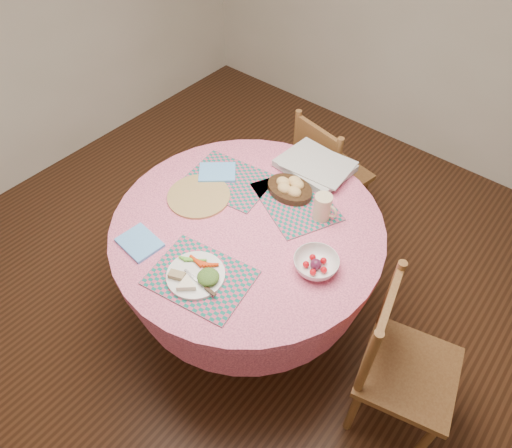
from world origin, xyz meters
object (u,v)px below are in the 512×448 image
(chair_back, at_px, (327,172))
(dinner_plate, at_px, (196,276))
(dining_table, at_px, (248,250))
(bread_bowl, at_px, (290,187))
(latte_mug, at_px, (323,207))
(fruit_bowl, at_px, (316,264))
(chair_right, at_px, (399,363))
(wicker_trivet, at_px, (199,196))

(chair_back, xyz_separation_m, dinner_plate, (0.13, -1.21, 0.33))
(dining_table, xyz_separation_m, bread_bowl, (0.03, 0.28, 0.23))
(latte_mug, height_order, fruit_bowl, latte_mug)
(latte_mug, bearing_deg, dining_table, -134.26)
(chair_right, xyz_separation_m, wicker_trivet, (-1.12, -0.02, 0.30))
(chair_back, height_order, wicker_trivet, chair_back)
(dining_table, distance_m, dinner_plate, 0.43)
(dining_table, xyz_separation_m, dinner_plate, (0.04, -0.37, 0.22))
(chair_right, xyz_separation_m, latte_mug, (-0.59, 0.24, 0.36))
(wicker_trivet, relative_size, fruit_bowl, 1.26)
(fruit_bowl, bearing_deg, wicker_trivet, -179.55)
(chair_back, distance_m, wicker_trivet, 0.94)
(bread_bowl, bearing_deg, fruit_bowl, -39.81)
(latte_mug, xyz_separation_m, fruit_bowl, (0.14, -0.26, -0.04))
(dining_table, relative_size, chair_back, 1.47)
(bread_bowl, bearing_deg, latte_mug, -10.19)
(wicker_trivet, relative_size, bread_bowl, 1.30)
(dining_table, xyz_separation_m, fruit_bowl, (0.38, -0.01, 0.22))
(dining_table, height_order, dinner_plate, dinner_plate)
(wicker_trivet, xyz_separation_m, bread_bowl, (0.32, 0.30, 0.03))
(wicker_trivet, bearing_deg, chair_right, 1.16)
(dining_table, height_order, chair_right, chair_right)
(dining_table, bearing_deg, chair_back, 96.23)
(dinner_plate, bearing_deg, dining_table, 96.21)
(chair_right, relative_size, bread_bowl, 3.82)
(dining_table, height_order, fruit_bowl, fruit_bowl)
(wicker_trivet, xyz_separation_m, latte_mug, (0.53, 0.26, 0.06))
(dinner_plate, distance_m, bread_bowl, 0.65)
(dinner_plate, xyz_separation_m, bread_bowl, (-0.01, 0.65, 0.01))
(bread_bowl, xyz_separation_m, latte_mug, (0.21, -0.04, 0.03))
(bread_bowl, xyz_separation_m, fruit_bowl, (0.35, -0.29, -0.01))
(wicker_trivet, bearing_deg, latte_mug, 26.40)
(wicker_trivet, relative_size, dinner_plate, 1.21)
(wicker_trivet, xyz_separation_m, fruit_bowl, (0.67, 0.01, 0.02))
(fruit_bowl, bearing_deg, chair_right, 2.21)
(latte_mug, relative_size, fruit_bowl, 0.52)
(dining_table, distance_m, chair_back, 0.85)
(chair_right, bearing_deg, latte_mug, 54.23)
(chair_right, height_order, bread_bowl, chair_right)
(fruit_bowl, bearing_deg, chair_back, 118.94)
(chair_back, bearing_deg, bread_bowl, 113.31)
(dinner_plate, bearing_deg, wicker_trivet, 133.37)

